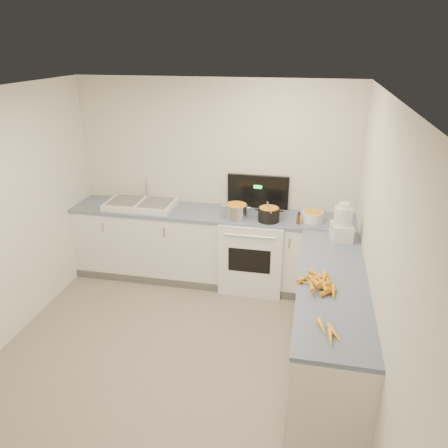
% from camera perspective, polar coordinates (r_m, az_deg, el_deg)
% --- Properties ---
extents(floor, '(3.50, 4.00, 0.00)m').
position_cam_1_polar(floor, '(4.44, -7.04, -17.85)').
color(floor, gray).
rests_on(floor, ground).
extents(ceiling, '(3.50, 4.00, 0.00)m').
position_cam_1_polar(ceiling, '(3.40, -9.12, 16.10)').
color(ceiling, silver).
rests_on(ceiling, ground).
extents(wall_back, '(3.50, 0.00, 2.50)m').
position_cam_1_polar(wall_back, '(5.55, -1.14, 5.68)').
color(wall_back, silver).
rests_on(wall_back, ground).
extents(wall_front, '(3.50, 0.00, 2.50)m').
position_cam_1_polar(wall_front, '(2.33, -25.91, -24.51)').
color(wall_front, silver).
rests_on(wall_front, ground).
extents(wall_right, '(0.00, 4.00, 2.50)m').
position_cam_1_polar(wall_right, '(3.60, 19.46, -5.53)').
color(wall_right, silver).
rests_on(wall_right, ground).
extents(counter_back, '(3.50, 0.62, 0.94)m').
position_cam_1_polar(counter_back, '(5.56, -1.77, -2.92)').
color(counter_back, white).
rests_on(counter_back, ground).
extents(counter_right, '(0.62, 2.20, 0.94)m').
position_cam_1_polar(counter_right, '(4.23, 13.49, -12.68)').
color(counter_right, white).
rests_on(counter_right, ground).
extents(stove, '(0.76, 0.65, 1.36)m').
position_cam_1_polar(stove, '(5.45, 3.84, -3.46)').
color(stove, white).
rests_on(stove, ground).
extents(sink, '(0.86, 0.52, 0.31)m').
position_cam_1_polar(sink, '(5.63, -10.79, 2.61)').
color(sink, white).
rests_on(sink, counter_back).
extents(steel_pot, '(0.33, 0.33, 0.20)m').
position_cam_1_polar(steel_pot, '(5.14, 1.61, 1.53)').
color(steel_pot, silver).
rests_on(steel_pot, stove).
extents(black_pot, '(0.31, 0.31, 0.18)m').
position_cam_1_polar(black_pot, '(5.10, 5.87, 1.15)').
color(black_pot, black).
rests_on(black_pot, stove).
extents(wooden_spoon, '(0.10, 0.36, 0.02)m').
position_cam_1_polar(wooden_spoon, '(5.06, 5.91, 2.20)').
color(wooden_spoon, '#AD7A47').
rests_on(wooden_spoon, black_pot).
extents(mixing_bowl, '(0.26, 0.26, 0.12)m').
position_cam_1_polar(mixing_bowl, '(5.18, 11.45, 0.99)').
color(mixing_bowl, white).
rests_on(mixing_bowl, counter_back).
extents(extract_bottle, '(0.05, 0.05, 0.12)m').
position_cam_1_polar(extract_bottle, '(5.06, 9.72, 0.63)').
color(extract_bottle, '#593319').
rests_on(extract_bottle, counter_back).
extents(spice_jar, '(0.05, 0.05, 0.09)m').
position_cam_1_polar(spice_jar, '(5.07, 9.74, 0.52)').
color(spice_jar, '#E5B266').
rests_on(spice_jar, counter_back).
extents(food_processor, '(0.24, 0.28, 0.41)m').
position_cam_1_polar(food_processor, '(4.71, 15.18, -0.03)').
color(food_processor, white).
rests_on(food_processor, counter_right).
extents(carrot_pile, '(0.36, 0.44, 0.10)m').
position_cam_1_polar(carrot_pile, '(3.84, 12.38, -7.47)').
color(carrot_pile, '#FFA71F').
rests_on(carrot_pile, counter_right).
extents(peeled_carrots, '(0.19, 0.30, 0.04)m').
position_cam_1_polar(peeled_carrots, '(3.30, 13.56, -13.60)').
color(peeled_carrots, '#FFAB26').
rests_on(peeled_carrots, counter_right).
extents(peelings, '(0.21, 0.23, 0.01)m').
position_cam_1_polar(peelings, '(5.68, -12.80, 3.04)').
color(peelings, tan).
rests_on(peelings, sink).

